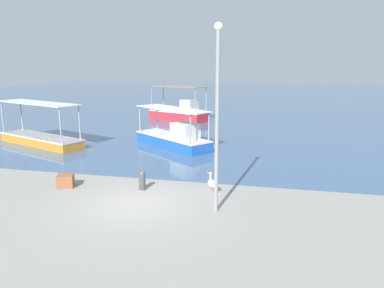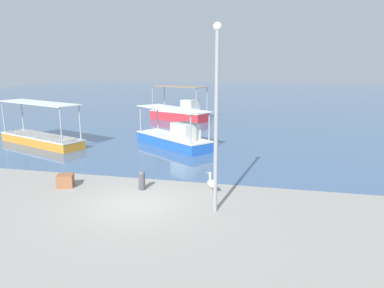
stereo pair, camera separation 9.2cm
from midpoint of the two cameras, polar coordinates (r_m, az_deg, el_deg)
ground at (r=14.06m, az=-8.45°, el=-9.00°), size 120.00×120.00×0.00m
harbor_water at (r=60.58m, az=8.52°, el=7.19°), size 110.00×90.00×0.00m
fishing_boat_far_right at (r=34.27m, az=-1.64°, el=4.84°), size 5.81×3.90×3.08m
fishing_boat_near_right at (r=25.60m, az=-21.90°, el=1.02°), size 6.82×4.02×2.69m
fishing_boat_center at (r=23.09m, az=-2.52°, el=1.06°), size 5.60×4.84×2.38m
pelican at (r=15.01m, az=3.29°, el=-6.00°), size 0.67×0.63×0.80m
lamp_post at (r=12.41m, az=3.93°, el=5.12°), size 0.28×0.28×6.33m
mooring_bollard at (r=15.42m, az=-7.48°, el=-5.38°), size 0.28×0.28×0.80m
cargo_crate at (r=16.54m, az=-18.58°, el=-5.31°), size 0.81×0.80×0.53m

